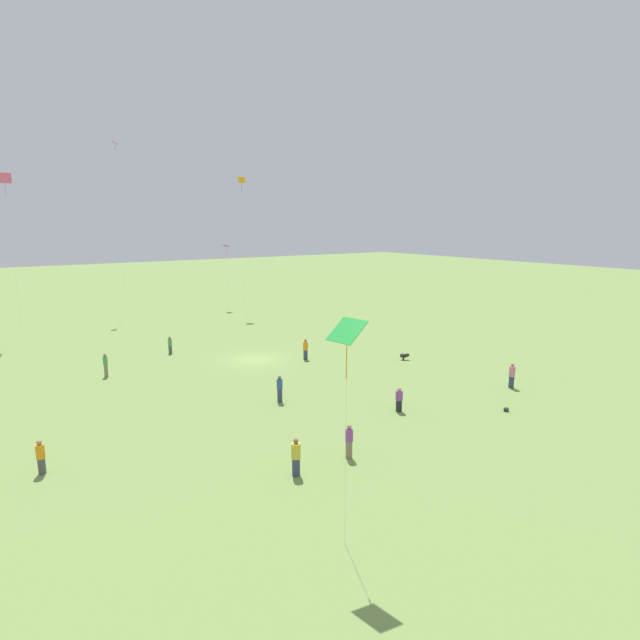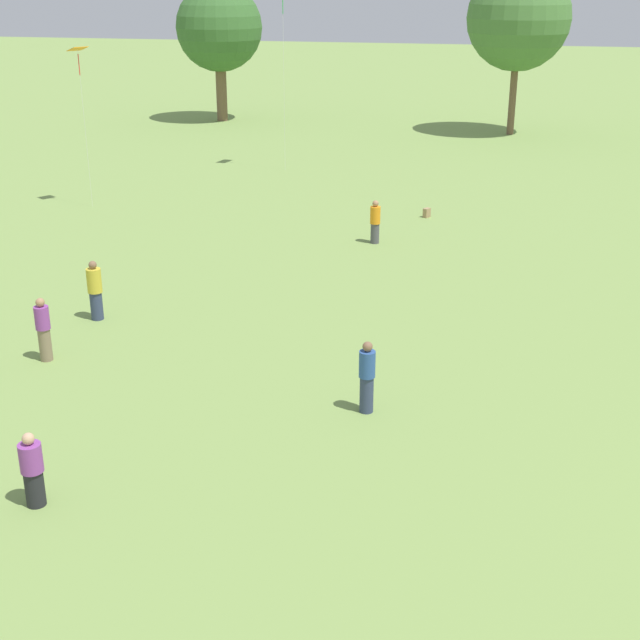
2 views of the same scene
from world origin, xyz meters
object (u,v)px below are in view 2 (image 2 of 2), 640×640
person_0 (95,291)px  person_4 (43,330)px  person_3 (32,470)px  picnic_bag_0 (427,213)px  kite_4 (78,56)px  person_5 (375,222)px  person_7 (367,377)px

person_0 → person_4: 3.12m
person_3 → picnic_bag_0: (5.07, 23.70, -0.57)m
person_0 → kite_4: 15.31m
person_5 → person_7: (2.11, -14.03, 0.07)m
person_5 → picnic_bag_0: 4.62m
person_3 → picnic_bag_0: person_3 is taller
person_7 → person_3: bearing=-19.2°
kite_4 → person_4: bearing=100.5°
person_7 → kite_4: 23.54m
person_0 → person_5: bearing=-44.5°
person_3 → person_7: (5.65, 5.35, 0.13)m
person_4 → person_0: bearing=75.3°
person_4 → picnic_bag_0: 19.19m
person_5 → picnic_bag_0: size_ratio=4.29×
person_0 → person_7: bearing=-124.8°
picnic_bag_0 → person_0: bearing=-120.7°
person_4 → picnic_bag_0: person_4 is taller
person_5 → person_7: bearing=-160.5°
person_5 → picnic_bag_0: bearing=-8.6°
person_7 → kite_4: (-15.37, 16.94, 5.56)m
person_4 → person_7: bearing=-21.9°
person_0 → picnic_bag_0: person_0 is taller
picnic_bag_0 → person_5: bearing=-109.6°
person_5 → person_4: bearing=163.1°
person_4 → kite_4: size_ratio=0.26×
person_3 → person_4: (-3.29, 6.44, 0.12)m
person_4 → person_5: (6.83, 12.94, -0.05)m
person_3 → person_4: bearing=-119.4°
kite_4 → picnic_bag_0: 16.12m
person_0 → person_7: person_0 is taller
person_4 → picnic_bag_0: size_ratio=4.54×
person_5 → kite_4: bearing=88.5°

